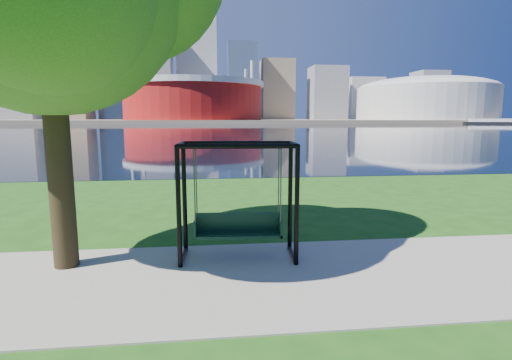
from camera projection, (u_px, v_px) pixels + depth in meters
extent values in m
plane|color=#1E5114|center=(256.00, 269.00, 7.93)|extent=(900.00, 900.00, 0.00)
cube|color=#9E937F|center=(259.00, 278.00, 7.44)|extent=(120.00, 4.00, 0.03)
cube|color=black|center=(213.00, 129.00, 108.05)|extent=(900.00, 180.00, 0.02)
cube|color=#937F60|center=(210.00, 121.00, 308.15)|extent=(900.00, 228.00, 2.00)
cylinder|color=maroon|center=(193.00, 101.00, 235.48)|extent=(80.00, 80.00, 22.00)
cylinder|color=silver|center=(193.00, 85.00, 234.02)|extent=(83.00, 83.00, 3.00)
cylinder|color=silver|center=(246.00, 95.00, 257.11)|extent=(2.00, 2.00, 32.00)
cylinder|color=silver|center=(141.00, 94.00, 249.62)|extent=(2.00, 2.00, 32.00)
cylinder|color=silver|center=(129.00, 90.00, 212.32)|extent=(2.00, 2.00, 32.00)
cylinder|color=silver|center=(252.00, 91.00, 219.81)|extent=(2.00, 2.00, 32.00)
cylinder|color=beige|center=(425.00, 104.00, 252.14)|extent=(84.00, 84.00, 20.00)
ellipsoid|color=beige|center=(426.00, 89.00, 250.76)|extent=(84.00, 84.00, 15.12)
cube|color=gray|center=(17.00, 77.00, 291.24)|extent=(28.00, 28.00, 62.00)
cube|color=#998466|center=(68.00, 57.00, 283.98)|extent=(26.00, 26.00, 88.00)
cube|color=slate|center=(119.00, 58.00, 311.40)|extent=(30.00, 24.00, 95.00)
cube|color=gray|center=(156.00, 71.00, 296.94)|extent=(24.00, 24.00, 72.00)
cube|color=silver|center=(197.00, 70.00, 329.19)|extent=(32.00, 28.00, 80.00)
cube|color=slate|center=(242.00, 82.00, 310.32)|extent=(22.00, 22.00, 58.00)
cube|color=#998466|center=(277.00, 90.00, 329.23)|extent=(26.00, 26.00, 48.00)
cube|color=gray|center=(327.00, 93.00, 324.43)|extent=(28.00, 24.00, 42.00)
cube|color=silver|center=(363.00, 99.00, 353.98)|extent=(30.00, 26.00, 36.00)
cube|color=gray|center=(428.00, 96.00, 339.73)|extent=(24.00, 24.00, 40.00)
cube|color=#998466|center=(461.00, 101.00, 359.62)|extent=(26.00, 26.00, 32.00)
cylinder|color=black|center=(179.00, 209.00, 7.77)|extent=(0.10, 0.10, 2.43)
cylinder|color=black|center=(297.00, 207.00, 7.89)|extent=(0.10, 0.10, 2.43)
cylinder|color=black|center=(185.00, 199.00, 8.71)|extent=(0.10, 0.10, 2.43)
cylinder|color=black|center=(290.00, 198.00, 8.83)|extent=(0.10, 0.10, 2.43)
cylinder|color=black|center=(238.00, 146.00, 7.64)|extent=(2.32, 0.24, 0.10)
cylinder|color=black|center=(237.00, 143.00, 8.58)|extent=(2.32, 0.24, 0.10)
cylinder|color=black|center=(180.00, 145.00, 8.05)|extent=(0.15, 0.95, 0.10)
cylinder|color=black|center=(183.00, 256.00, 8.41)|extent=(0.13, 0.95, 0.08)
cylinder|color=black|center=(294.00, 144.00, 8.18)|extent=(0.15, 0.95, 0.10)
cylinder|color=black|center=(293.00, 254.00, 8.54)|extent=(0.13, 0.95, 0.08)
cube|color=black|center=(238.00, 235.00, 8.40)|extent=(1.87, 0.59, 0.06)
cube|color=black|center=(238.00, 222.00, 8.57)|extent=(1.85, 0.16, 0.40)
cube|color=black|center=(195.00, 229.00, 8.33)|extent=(0.08, 0.48, 0.36)
cube|color=black|center=(280.00, 227.00, 8.43)|extent=(0.08, 0.48, 0.36)
cylinder|color=#35343A|center=(195.00, 186.00, 8.00)|extent=(0.03, 0.03, 1.53)
cylinder|color=#35343A|center=(281.00, 185.00, 8.09)|extent=(0.03, 0.03, 1.53)
cylinder|color=#35343A|center=(196.00, 183.00, 8.38)|extent=(0.03, 0.03, 1.53)
cylinder|color=#35343A|center=(279.00, 182.00, 8.48)|extent=(0.03, 0.03, 1.53)
cylinder|color=black|center=(58.00, 150.00, 7.66)|extent=(0.47, 0.47, 4.70)
cube|color=black|center=(493.00, 123.00, 205.36)|extent=(28.34, 17.19, 1.10)
cube|color=white|center=(493.00, 120.00, 205.15)|extent=(22.71, 13.84, 1.66)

